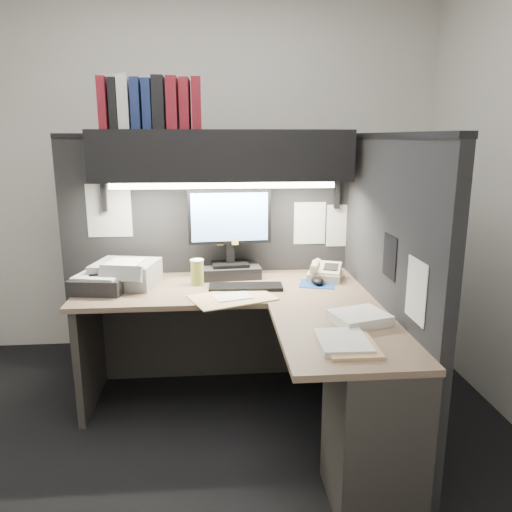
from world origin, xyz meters
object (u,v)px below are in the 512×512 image
monitor (230,243)px  coffee_cup (197,273)px  overhead_shelf (222,155)px  telephone (325,273)px  printer (126,274)px  notebook_stack (100,284)px  keyboard (246,287)px  desk (287,370)px

monitor → coffee_cup: bearing=-147.3°
overhead_shelf → telephone: size_ratio=7.24×
coffee_cup → printer: coffee_cup is taller
coffee_cup → notebook_stack: bearing=-170.9°
coffee_cup → overhead_shelf: bearing=40.1°
monitor → notebook_stack: monitor is taller
keyboard → coffee_cup: bearing=161.4°
printer → keyboard: bearing=0.9°
overhead_shelf → printer: (-0.60, -0.11, -0.70)m
desk → notebook_stack: 1.20m
desk → telephone: (0.33, 0.66, 0.33)m
printer → notebook_stack: bearing=-126.8°
desk → keyboard: keyboard is taller
overhead_shelf → notebook_stack: overhead_shelf is taller
overhead_shelf → keyboard: 0.81m
coffee_cup → printer: 0.43m
telephone → printer: printer is taller
notebook_stack → desk: bearing=-26.8°
overhead_shelf → monitor: (0.04, 0.02, -0.55)m
keyboard → telephone: bearing=19.4°
monitor → desk: bearing=-75.6°
overhead_shelf → printer: overhead_shelf is taller
keyboard → coffee_cup: coffee_cup is taller
monitor → keyboard: 0.35m
printer → telephone: bearing=12.7°
overhead_shelf → keyboard: (0.12, -0.25, -0.76)m
overhead_shelf → desk: bearing=-68.2°
keyboard → telephone: size_ratio=2.03×
telephone → desk: bearing=-96.6°
overhead_shelf → coffee_cup: 0.73m
keyboard → telephone: (0.51, 0.16, 0.03)m
monitor → overhead_shelf: bearing=-163.0°
overhead_shelf → monitor: bearing=21.3°
keyboard → notebook_stack: notebook_stack is taller
printer → desk: bearing=-23.7°
telephone → notebook_stack: 1.37m
desk → coffee_cup: (-0.47, 0.61, 0.36)m
desk → telephone: size_ratio=7.94×
monitor → telephone: size_ratio=2.63×
notebook_stack → keyboard: bearing=-1.4°
coffee_cup → notebook_stack: size_ratio=0.49×
notebook_stack → monitor: bearing=17.8°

